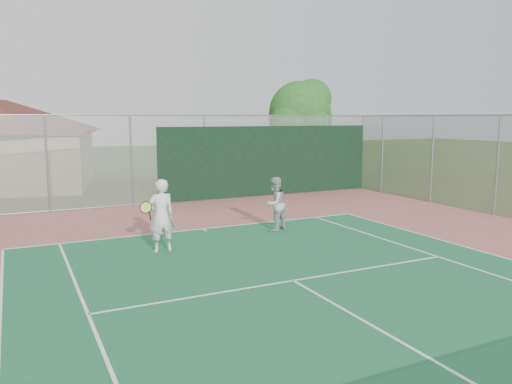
% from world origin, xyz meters
% --- Properties ---
extents(back_fence, '(20.08, 0.11, 3.53)m').
position_xyz_m(back_fence, '(2.11, 16.98, 1.67)').
color(back_fence, gray).
rests_on(back_fence, ground).
extents(side_fence_right, '(0.08, 9.00, 3.50)m').
position_xyz_m(side_fence_right, '(10.00, 12.50, 1.75)').
color(side_fence_right, gray).
rests_on(side_fence_right, ground).
extents(tree, '(3.90, 3.70, 5.44)m').
position_xyz_m(tree, '(8.86, 20.70, 3.58)').
color(tree, '#311D12').
rests_on(tree, ground).
extents(player_white_front, '(1.01, 0.74, 1.86)m').
position_xyz_m(player_white_front, '(-1.83, 9.88, 0.94)').
color(player_white_front, silver).
rests_on(player_white_front, ground).
extents(player_grey_back, '(0.98, 0.89, 1.62)m').
position_xyz_m(player_grey_back, '(1.90, 10.73, 0.81)').
color(player_grey_back, '#AAADB0').
rests_on(player_grey_back, ground).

